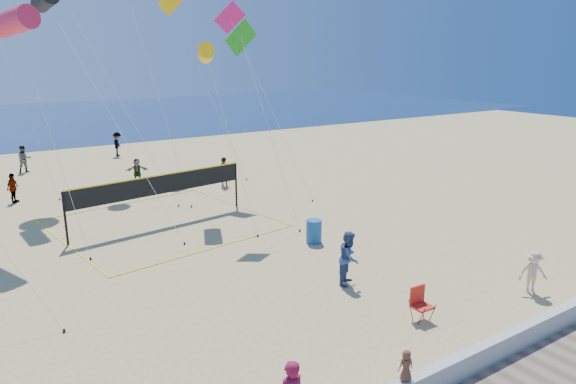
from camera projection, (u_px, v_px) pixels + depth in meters
ground at (326, 344)px, 14.23m from camera, size 120.00×120.00×0.00m
ocean at (27, 120)px, 64.39m from camera, size 140.00×50.00×0.03m
toddler at (406, 366)px, 11.57m from camera, size 0.42×0.32×0.76m
bystander_a at (349, 258)px, 17.83m from camera, size 1.17×1.12×1.91m
bystander_b at (533, 272)px, 17.12m from camera, size 1.12×0.99×1.50m
far_person_0 at (13, 188)px, 27.77m from camera, size 0.89×1.01×1.63m
far_person_1 at (137, 170)px, 32.38m from camera, size 1.46×0.81×1.50m
far_person_2 at (224, 172)px, 31.27m from camera, size 0.68×0.79×1.81m
far_person_3 at (24, 159)px, 34.97m from camera, size 0.99×0.82×1.86m
far_person_4 at (118, 144)px, 40.72m from camera, size 1.19×1.42×1.91m
camp_chair at (420, 301)px, 15.42m from camera, size 0.59×0.72×1.17m
trash_barrel at (314, 231)px, 21.90m from camera, size 0.80×0.80×1.00m
volleyball_net at (160, 190)px, 24.06m from camera, size 10.13×10.00×2.39m
kite_0 at (14, 22)px, 20.82m from camera, size 2.06×5.79×9.74m
kite_1 at (45, 0)px, 25.43m from camera, size 3.41×10.87×11.03m
kite_2 at (206, 53)px, 24.82m from camera, size 1.46×6.12×8.40m
kite_4 at (244, 48)px, 22.66m from camera, size 2.23×2.87×9.36m
kite_5 at (234, 27)px, 28.44m from camera, size 3.07×5.42×10.69m
kite_9 at (175, 14)px, 33.50m from camera, size 3.21×5.80×11.93m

